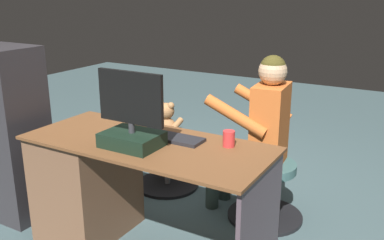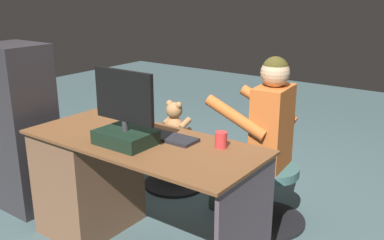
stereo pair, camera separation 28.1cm
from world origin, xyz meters
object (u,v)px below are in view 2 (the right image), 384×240
tv_remote (113,128)px  teddy_bear (175,121)px  visitor_chair (268,192)px  cup (221,140)px  desk (98,177)px  monitor (125,123)px  keyboard (165,136)px  computer_mouse (130,127)px  person (261,128)px  office_chair_teddy (175,159)px

tv_remote → teddy_bear: (0.13, -0.81, -0.18)m
tv_remote → visitor_chair: 1.16m
tv_remote → visitor_chair: (-0.76, -0.71, -0.51)m
cup → tv_remote: size_ratio=0.61×
desk → tv_remote: bearing=-159.3°
monitor → keyboard: monitor is taller
tv_remote → keyboard: bearing=-166.7°
computer_mouse → person: bearing=-131.3°
desk → cup: bearing=-168.7°
keyboard → teddy_bear: (0.51, -0.74, -0.18)m
tv_remote → teddy_bear: bearing=-77.2°
person → cup: bearing=95.4°
cup → teddy_bear: cup is taller
person → visitor_chair: bearing=174.7°
cup → tv_remote: 0.74m
tv_remote → desk: bearing=24.1°
tv_remote → office_chair_teddy: tv_remote is taller
teddy_bear → computer_mouse: bearing=107.2°
desk → office_chair_teddy: size_ratio=2.86×
person → desk: bearing=44.0°
office_chair_teddy → person: person is taller
monitor → keyboard: (-0.11, -0.21, -0.11)m
desk → monitor: 0.61m
office_chair_teddy → visitor_chair: (-0.89, 0.08, -0.00)m
desk → person: bearing=-136.0°
keyboard → visitor_chair: size_ratio=0.78×
desk → office_chair_teddy: (0.02, -0.84, -0.15)m
desk → tv_remote: size_ratio=9.85×
desk → person: 1.14m
monitor → visitor_chair: (-0.50, -0.86, -0.63)m
tv_remote → office_chair_teddy: size_ratio=0.29×
computer_mouse → tv_remote: computer_mouse is taller
cup → person: bearing=-84.6°
office_chair_teddy → person: size_ratio=0.44×
tv_remote → visitor_chair: tv_remote is taller
monitor → tv_remote: (0.26, -0.14, -0.12)m
desk → monitor: monitor is taller
monitor → cup: size_ratio=4.69×
keyboard → office_chair_teddy: (0.51, -0.73, -0.51)m
cup → office_chair_teddy: 1.22m
tv_remote → office_chair_teddy: 0.95m
cup → office_chair_teddy: bearing=-37.8°
tv_remote → teddy_bear: tv_remote is taller
cup → tv_remote: bearing=9.7°
computer_mouse → teddy_bear: size_ratio=0.32×
desk → office_chair_teddy: 0.85m
desk → visitor_chair: bearing=-139.2°
tv_remote → visitor_chair: size_ratio=0.28×
monitor → teddy_bear: monitor is taller
tv_remote → person: person is taller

